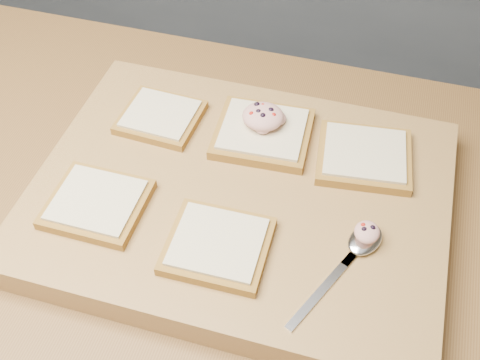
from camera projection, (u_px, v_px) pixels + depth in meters
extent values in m
cube|color=brown|center=(130.00, 227.00, 0.83)|extent=(2.00, 0.80, 0.06)
cube|color=#9F7C44|center=(240.00, 199.00, 0.80)|extent=(0.53, 0.41, 0.04)
cube|color=olive|center=(161.00, 117.00, 0.86)|extent=(0.11, 0.11, 0.01)
cube|color=beige|center=(160.00, 113.00, 0.86)|extent=(0.10, 0.09, 0.00)
cube|color=olive|center=(263.00, 134.00, 0.84)|extent=(0.14, 0.13, 0.01)
cube|color=beige|center=(263.00, 129.00, 0.83)|extent=(0.12, 0.11, 0.00)
cube|color=olive|center=(364.00, 157.00, 0.81)|extent=(0.14, 0.13, 0.01)
cube|color=beige|center=(365.00, 152.00, 0.80)|extent=(0.12, 0.11, 0.00)
cube|color=olive|center=(97.00, 204.00, 0.76)|extent=(0.12, 0.11, 0.01)
cube|color=beige|center=(96.00, 200.00, 0.75)|extent=(0.10, 0.09, 0.00)
cube|color=olive|center=(218.00, 246.00, 0.71)|extent=(0.12, 0.11, 0.01)
cube|color=beige|center=(218.00, 242.00, 0.71)|extent=(0.11, 0.10, 0.00)
ellipsoid|color=#DB928C|center=(263.00, 116.00, 0.83)|extent=(0.06, 0.05, 0.03)
sphere|color=black|center=(271.00, 111.00, 0.82)|extent=(0.01, 0.01, 0.01)
sphere|color=black|center=(257.00, 105.00, 0.83)|extent=(0.01, 0.01, 0.01)
sphere|color=black|center=(263.00, 116.00, 0.81)|extent=(0.01, 0.01, 0.01)
sphere|color=black|center=(258.00, 112.00, 0.82)|extent=(0.01, 0.01, 0.01)
sphere|color=#A5140C|center=(274.00, 115.00, 0.81)|extent=(0.01, 0.01, 0.01)
sphere|color=#A5140C|center=(263.00, 106.00, 0.83)|extent=(0.01, 0.01, 0.01)
sphere|color=#A5140C|center=(251.00, 114.00, 0.82)|extent=(0.01, 0.01, 0.01)
ellipsoid|color=silver|center=(365.00, 239.00, 0.72)|extent=(0.05, 0.06, 0.01)
cube|color=silver|center=(352.00, 256.00, 0.71)|extent=(0.02, 0.04, 0.00)
cube|color=silver|center=(324.00, 288.00, 0.68)|extent=(0.06, 0.13, 0.00)
ellipsoid|color=#DB928C|center=(367.00, 232.00, 0.71)|extent=(0.03, 0.03, 0.02)
sphere|color=black|center=(373.00, 228.00, 0.71)|extent=(0.01, 0.01, 0.01)
sphere|color=black|center=(364.00, 230.00, 0.70)|extent=(0.01, 0.01, 0.01)
sphere|color=#A5140C|center=(363.00, 225.00, 0.71)|extent=(0.01, 0.01, 0.01)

